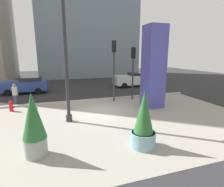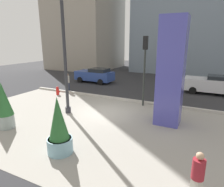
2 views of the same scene
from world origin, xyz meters
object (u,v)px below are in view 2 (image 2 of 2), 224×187
Objects in this scene: car_curb_east at (212,84)px; pedestrian_by_curb at (68,82)px; potted_plant_mid_plaza at (59,129)px; traffic_light_corner at (145,60)px; traffic_light_far_side at (170,66)px; pedestrian_crossing at (198,175)px; fire_hydrant at (58,91)px; potted_plant_curbside at (4,106)px; lamp_post at (65,59)px; art_pillar_blue at (171,72)px; car_far_lane at (95,75)px.

pedestrian_by_curb reaches higher than car_curb_east.
traffic_light_corner is at bearing 80.61° from potted_plant_mid_plaza.
pedestrian_crossing is (2.36, -8.03, -2.09)m from traffic_light_far_side.
traffic_light_corner is at bearing 116.91° from pedestrian_crossing.
potted_plant_mid_plaza is 8.44m from traffic_light_far_side.
fire_hydrant is 0.46× the size of pedestrian_crossing.
traffic_light_far_side reaches higher than potted_plant_curbside.
art_pillar_blue is at bearing 10.90° from lamp_post.
car_far_lane is 2.58× the size of pedestrian_by_curb.
potted_plant_curbside is 0.56× the size of car_curb_east.
traffic_light_far_side is (1.71, 0.02, -0.31)m from traffic_light_corner.
lamp_post is 4.17× the size of pedestrian_by_curb.
pedestrian_by_curb is (-6.31, 8.56, -0.14)m from potted_plant_mid_plaza.
car_curb_east is 13.09m from pedestrian_by_curb.
lamp_post is at bearing -137.94° from traffic_light_corner.
art_pillar_blue reaches higher than car_far_lane.
potted_plant_mid_plaza is at bearing -53.59° from pedestrian_by_curb.
lamp_post is at bearing -131.57° from car_curb_east.
traffic_light_far_side is 8.63m from pedestrian_crossing.
car_curb_east is at bearing 1.17° from car_far_lane.
traffic_light_corner is at bearing -179.32° from traffic_light_far_side.
traffic_light_far_side is at bearing 2.80° from fire_hydrant.
lamp_post is 1.22× the size of art_pillar_blue.
art_pillar_blue is 2.38× the size of potted_plant_mid_plaza.
lamp_post reaches higher than traffic_light_far_side.
traffic_light_far_side is at bearing 106.38° from pedestrian_crossing.
car_curb_east is 2.75× the size of pedestrian_crossing.
potted_plant_mid_plaza is 0.56× the size of car_far_lane.
pedestrian_crossing is (-0.43, -13.98, 0.05)m from car_curb_east.
potted_plant_mid_plaza is 3.30× the size of fire_hydrant.
fire_hydrant is at bearing 147.13° from pedestrian_crossing.
pedestrian_by_curb is (-9.28, 0.90, -2.04)m from traffic_light_far_side.
art_pillar_blue is 2.32× the size of potted_plant_curbside.
pedestrian_crossing is at bearing -32.87° from fire_hydrant.
traffic_light_far_side is (9.36, 0.46, 2.63)m from fire_hydrant.
potted_plant_mid_plaza is (-3.48, -5.22, -1.85)m from art_pillar_blue.
pedestrian_by_curb reaches higher than fire_hydrant.
potted_plant_curbside reaches higher than pedestrian_by_curb.
traffic_light_far_side is at bearing 32.48° from lamp_post.
art_pillar_blue is at bearing -40.03° from car_far_lane.
pedestrian_by_curb is (-0.09, -4.81, 0.13)m from car_far_lane.
potted_plant_curbside is 10.23m from traffic_light_far_side.
potted_plant_curbside is at bearing 171.24° from potted_plant_mid_plaza.
art_pillar_blue is 12.84m from car_far_lane.
car_curb_east is 2.63× the size of pedestrian_by_curb.
potted_plant_mid_plaza reaches higher than pedestrian_crossing.
pedestrian_by_curb is at bearing -157.28° from car_curb_east.
pedestrian_by_curb is at bearing -91.13° from car_far_lane.
lamp_post reaches higher than car_far_lane.
art_pillar_blue is at bearing -105.19° from car_curb_east.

